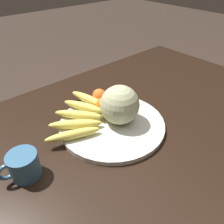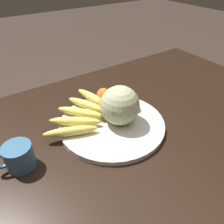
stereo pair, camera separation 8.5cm
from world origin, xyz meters
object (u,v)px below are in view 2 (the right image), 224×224
Objects in this scene: melon at (120,105)px; fruit_bowl at (112,124)px; kitchen_table at (129,138)px; orange_front_left at (104,95)px; ceramic_mug at (18,157)px; banana_bunch at (82,113)px; orange_mid_center at (130,102)px; orange_front_right at (121,95)px; produce_tag at (114,115)px; orange_back_left at (105,104)px.

fruit_bowl is at bearing 156.74° from melon.
orange_front_left reaches higher than kitchen_table.
ceramic_mug is (-0.37, -0.00, 0.03)m from fruit_bowl.
orange_mid_center is (0.20, -0.07, 0.01)m from banana_bunch.
orange_mid_center is (0.05, 0.06, 0.14)m from kitchen_table.
banana_bunch is (-0.08, 0.10, 0.03)m from fruit_bowl.
orange_front_right reaches higher than banana_bunch.
orange_front_left is at bearing 80.14° from melon.
orange_front_right is (0.20, -0.00, 0.02)m from banana_bunch.
melon is at bearing -99.86° from orange_front_left.
orange_mid_center is 0.09m from produce_tag.
kitchen_table is at bearing -109.63° from orange_front_right.
fruit_bowl is 0.16m from orange_front_right.
orange_front_left is 0.08m from orange_front_right.
fruit_bowl is at bearing -163.59° from orange_mid_center.
orange_front_right is (0.06, -0.05, 0.01)m from orange_front_left.
orange_back_left is at bearing 149.73° from orange_mid_center.
kitchen_table is 0.20m from orange_front_right.
produce_tag is (-0.04, 0.06, 0.11)m from kitchen_table.
melon is at bearing 161.70° from kitchen_table.
banana_bunch is 0.30m from ceramic_mug.
melon is at bearing -1.33° from ceramic_mug.
produce_tag is (-0.02, -0.12, -0.03)m from orange_front_left.
melon is 0.09m from produce_tag.
produce_tag is at bearing 5.09° from ceramic_mug.
orange_mid_center is at bearing 27.63° from melon.
orange_back_left is (-0.09, 0.05, -0.00)m from orange_mid_center.
orange_front_left is 1.04× the size of orange_back_left.
orange_front_right is 1.25× the size of orange_back_left.
kitchen_table is 25.95× the size of orange_mid_center.
melon is 0.40m from ceramic_mug.
kitchen_table is 0.13m from produce_tag.
orange_back_left is at bearing 91.34° from melon.
ceramic_mug is at bearing -168.07° from orange_front_right.
orange_mid_center is at bearing 4.49° from ceramic_mug.
orange_back_left is at bearing 111.27° from kitchen_table.
fruit_bowl is at bearing -139.52° from orange_front_right.
ceramic_mug is (-0.28, -0.10, 0.00)m from banana_bunch.
banana_bunch is at bearing 140.03° from kitchen_table.
orange_front_left reaches higher than produce_tag.
kitchen_table is 13.14× the size of ceramic_mug.
banana_bunch is at bearing 20.04° from ceramic_mug.
fruit_bowl is 1.31× the size of banana_bunch.
orange_mid_center is at bearing 52.11° from kitchen_table.
orange_mid_center is at bearing -1.56° from produce_tag.
ceramic_mug is (-0.42, -0.16, -0.01)m from orange_front_left.
orange_back_left is 0.63× the size of produce_tag.
orange_front_right is (0.09, 0.11, -0.04)m from melon.
orange_back_left reaches higher than kitchen_table.
orange_mid_center is (0.09, 0.05, -0.05)m from melon.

